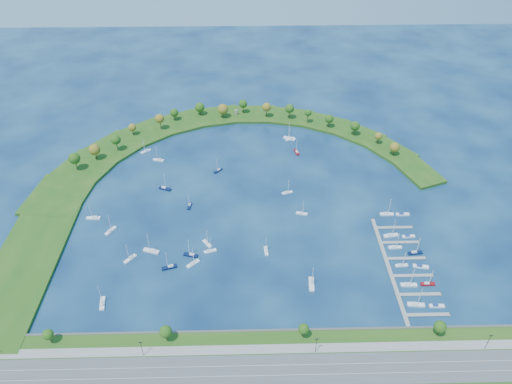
{
  "coord_description": "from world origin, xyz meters",
  "views": [
    {
      "loc": [
        -0.64,
        -243.58,
        195.77
      ],
      "look_at": [
        5.0,
        5.0,
        4.0
      ],
      "focal_mm": 33.2,
      "sensor_mm": 36.0,
      "label": 1
    }
  ],
  "objects_px": {
    "moored_boat_0": "(218,170)",
    "docked_boat_9": "(408,236)",
    "moored_boat_11": "(290,138)",
    "docked_boat_8": "(391,235)",
    "docked_boat_1": "(437,306)",
    "docked_boat_2": "(409,284)",
    "harbor_tower": "(236,112)",
    "moored_boat_4": "(146,151)",
    "moored_boat_7": "(111,230)",
    "moored_boat_14": "(287,192)",
    "moored_boat_2": "(266,251)",
    "moored_boat_15": "(151,251)",
    "moored_boat_1": "(165,188)",
    "moored_boat_8": "(169,267)",
    "moored_boat_16": "(102,303)",
    "docked_boat_0": "(416,304)",
    "moored_boat_20": "(189,205)",
    "moored_boat_21": "(130,258)",
    "moored_boat_3": "(312,284)",
    "docked_boat_5": "(421,266)",
    "docked_boat_3": "(428,284)",
    "docked_boat_6": "(395,247)",
    "docked_boat_4": "(402,265)",
    "moored_boat_13": "(207,243)",
    "moored_boat_9": "(302,213)",
    "moored_boat_5": "(290,139)",
    "moored_boat_10": "(93,218)",
    "moored_boat_12": "(191,255)",
    "docked_boat_7": "(415,252)",
    "moored_boat_18": "(193,263)",
    "moored_boat_6": "(159,160)",
    "docked_boat_10": "(387,214)"
  },
  "relations": [
    {
      "from": "moored_boat_7",
      "to": "moored_boat_13",
      "type": "distance_m",
      "value": 60.88
    },
    {
      "from": "moored_boat_0",
      "to": "moored_boat_13",
      "type": "bearing_deg",
      "value": 40.14
    },
    {
      "from": "moored_boat_8",
      "to": "docked_boat_6",
      "type": "relative_size",
      "value": 1.07
    },
    {
      "from": "moored_boat_2",
      "to": "moored_boat_6",
      "type": "distance_m",
      "value": 123.07
    },
    {
      "from": "moored_boat_4",
      "to": "moored_boat_10",
      "type": "distance_m",
      "value": 79.89
    },
    {
      "from": "docked_boat_1",
      "to": "docked_boat_8",
      "type": "distance_m",
      "value": 54.3
    },
    {
      "from": "docked_boat_7",
      "to": "moored_boat_7",
      "type": "bearing_deg",
      "value": 165.71
    },
    {
      "from": "docked_boat_1",
      "to": "docked_boat_7",
      "type": "height_order",
      "value": "docked_boat_7"
    },
    {
      "from": "docked_boat_1",
      "to": "docked_boat_2",
      "type": "bearing_deg",
      "value": 127.73
    },
    {
      "from": "moored_boat_18",
      "to": "docked_boat_6",
      "type": "distance_m",
      "value": 117.99
    },
    {
      "from": "docked_boat_0",
      "to": "docked_boat_1",
      "type": "relative_size",
      "value": 1.66
    },
    {
      "from": "moored_boat_3",
      "to": "moored_boat_4",
      "type": "height_order",
      "value": "moored_boat_3"
    },
    {
      "from": "moored_boat_4",
      "to": "moored_boat_6",
      "type": "distance_m",
      "value": 16.69
    },
    {
      "from": "docked_boat_0",
      "to": "docked_boat_4",
      "type": "xyz_separation_m",
      "value": [
        0.03,
        27.79,
        -0.07
      ]
    },
    {
      "from": "moored_boat_14",
      "to": "docked_boat_9",
      "type": "height_order",
      "value": "moored_boat_14"
    },
    {
      "from": "moored_boat_10",
      "to": "docked_boat_9",
      "type": "distance_m",
      "value": 195.24
    },
    {
      "from": "docked_boat_7",
      "to": "docked_boat_8",
      "type": "distance_m",
      "value": 18.21
    },
    {
      "from": "moored_boat_4",
      "to": "moored_boat_5",
      "type": "relative_size",
      "value": 1.03
    },
    {
      "from": "moored_boat_18",
      "to": "docked_boat_10",
      "type": "relative_size",
      "value": 0.96
    },
    {
      "from": "moored_boat_20",
      "to": "docked_boat_5",
      "type": "relative_size",
      "value": 1.15
    },
    {
      "from": "moored_boat_10",
      "to": "docked_boat_6",
      "type": "distance_m",
      "value": 186.13
    },
    {
      "from": "docked_boat_2",
      "to": "harbor_tower",
      "type": "bearing_deg",
      "value": 118.48
    },
    {
      "from": "moored_boat_1",
      "to": "moored_boat_8",
      "type": "xyz_separation_m",
      "value": [
        11.96,
        -73.23,
        -0.01
      ]
    },
    {
      "from": "moored_boat_20",
      "to": "moored_boat_21",
      "type": "bearing_deg",
      "value": -25.22
    },
    {
      "from": "moored_boat_2",
      "to": "moored_boat_15",
      "type": "relative_size",
      "value": 0.77
    },
    {
      "from": "moored_boat_13",
      "to": "moored_boat_16",
      "type": "relative_size",
      "value": 0.87
    },
    {
      "from": "docked_boat_1",
      "to": "docked_boat_5",
      "type": "xyz_separation_m",
      "value": [
        -0.01,
        27.63,
        0.06
      ]
    },
    {
      "from": "moored_boat_10",
      "to": "moored_boat_6",
      "type": "bearing_deg",
      "value": -114.73
    },
    {
      "from": "moored_boat_12",
      "to": "moored_boat_14",
      "type": "xyz_separation_m",
      "value": [
        60.0,
        57.66,
        -0.04
      ]
    },
    {
      "from": "moored_boat_1",
      "to": "moored_boat_9",
      "type": "height_order",
      "value": "moored_boat_1"
    },
    {
      "from": "docked_boat_3",
      "to": "docked_boat_6",
      "type": "relative_size",
      "value": 0.97
    },
    {
      "from": "moored_boat_0",
      "to": "docked_boat_9",
      "type": "height_order",
      "value": "moored_boat_0"
    },
    {
      "from": "harbor_tower",
      "to": "moored_boat_4",
      "type": "relative_size",
      "value": 0.37
    },
    {
      "from": "docked_boat_1",
      "to": "docked_boat_2",
      "type": "xyz_separation_m",
      "value": [
        -10.48,
        14.36,
        0.35
      ]
    },
    {
      "from": "harbor_tower",
      "to": "moored_boat_12",
      "type": "distance_m",
      "value": 166.88
    },
    {
      "from": "docked_boat_4",
      "to": "moored_boat_7",
      "type": "bearing_deg",
      "value": 163.61
    },
    {
      "from": "docked_boat_7",
      "to": "moored_boat_3",
      "type": "bearing_deg",
      "value": -167.47
    },
    {
      "from": "docked_boat_2",
      "to": "moored_boat_13",
      "type": "bearing_deg",
      "value": 164.61
    },
    {
      "from": "docked_boat_5",
      "to": "docked_boat_9",
      "type": "xyz_separation_m",
      "value": [
        0.01,
        24.78,
        -0.06
      ]
    },
    {
      "from": "moored_boat_18",
      "to": "moored_boat_20",
      "type": "xyz_separation_m",
      "value": [
        -6.58,
        51.83,
        -0.05
      ]
    },
    {
      "from": "moored_boat_11",
      "to": "docked_boat_8",
      "type": "xyz_separation_m",
      "value": [
        52.19,
        -113.74,
        -0.05
      ]
    },
    {
      "from": "moored_boat_8",
      "to": "docked_boat_3",
      "type": "height_order",
      "value": "moored_boat_8"
    },
    {
      "from": "moored_boat_10",
      "to": "docked_boat_0",
      "type": "bearing_deg",
      "value": 159.75
    },
    {
      "from": "harbor_tower",
      "to": "moored_boat_7",
      "type": "bearing_deg",
      "value": -117.72
    },
    {
      "from": "moored_boat_16",
      "to": "moored_boat_1",
      "type": "bearing_deg",
      "value": -20.31
    },
    {
      "from": "moored_boat_11",
      "to": "docked_boat_4",
      "type": "bearing_deg",
      "value": 137.92
    },
    {
      "from": "moored_boat_9",
      "to": "moored_boat_4",
      "type": "bearing_deg",
      "value": 158.8
    },
    {
      "from": "moored_boat_0",
      "to": "docked_boat_9",
      "type": "bearing_deg",
      "value": 101.39
    },
    {
      "from": "moored_boat_16",
      "to": "docked_boat_0",
      "type": "bearing_deg",
      "value": -100.58
    },
    {
      "from": "moored_boat_6",
      "to": "docked_boat_1",
      "type": "distance_m",
      "value": 213.47
    }
  ]
}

